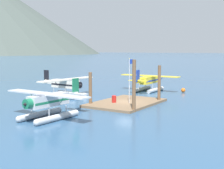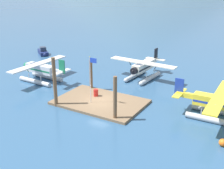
{
  "view_description": "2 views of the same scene",
  "coord_description": "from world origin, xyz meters",
  "px_view_note": "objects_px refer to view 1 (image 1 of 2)",
  "views": [
    {
      "loc": [
        -34.43,
        -19.85,
        7.05
      ],
      "look_at": [
        -0.46,
        1.87,
        2.48
      ],
      "focal_mm": 49.64,
      "sensor_mm": 36.0,
      "label": 1
    },
    {
      "loc": [
        17.81,
        -27.38,
        14.5
      ],
      "look_at": [
        0.72,
        1.61,
        2.04
      ],
      "focal_mm": 47.08,
      "sensor_mm": 36.0,
      "label": 2
    }
  ],
  "objects_px": {
    "seaplane_cream_bow_centre": "(66,86)",
    "flagpole": "(130,75)",
    "seaplane_silver_port_fwd": "(49,104)",
    "fuel_drum": "(114,99)",
    "mooring_buoy": "(183,90)",
    "seaplane_yellow_stbd_fwd": "(149,82)"
  },
  "relations": [
    {
      "from": "seaplane_silver_port_fwd",
      "to": "seaplane_yellow_stbd_fwd",
      "type": "distance_m",
      "value": 24.66
    },
    {
      "from": "mooring_buoy",
      "to": "seaplane_cream_bow_centre",
      "type": "bearing_deg",
      "value": 136.79
    },
    {
      "from": "flagpole",
      "to": "fuel_drum",
      "type": "bearing_deg",
      "value": 109.72
    },
    {
      "from": "fuel_drum",
      "to": "mooring_buoy",
      "type": "distance_m",
      "value": 16.41
    },
    {
      "from": "mooring_buoy",
      "to": "seaplane_yellow_stbd_fwd",
      "type": "relative_size",
      "value": 0.07
    },
    {
      "from": "seaplane_yellow_stbd_fwd",
      "to": "seaplane_cream_bow_centre",
      "type": "bearing_deg",
      "value": 147.3
    },
    {
      "from": "flagpole",
      "to": "seaplane_cream_bow_centre",
      "type": "distance_m",
      "value": 12.01
    },
    {
      "from": "seaplane_cream_bow_centre",
      "to": "seaplane_yellow_stbd_fwd",
      "type": "distance_m",
      "value": 14.59
    },
    {
      "from": "mooring_buoy",
      "to": "seaplane_cream_bow_centre",
      "type": "distance_m",
      "value": 19.41
    },
    {
      "from": "seaplane_silver_port_fwd",
      "to": "fuel_drum",
      "type": "bearing_deg",
      "value": -7.01
    },
    {
      "from": "seaplane_silver_port_fwd",
      "to": "seaplane_yellow_stbd_fwd",
      "type": "relative_size",
      "value": 1.0
    },
    {
      "from": "seaplane_cream_bow_centre",
      "to": "seaplane_yellow_stbd_fwd",
      "type": "relative_size",
      "value": 1.0
    },
    {
      "from": "flagpole",
      "to": "seaplane_silver_port_fwd",
      "type": "xyz_separation_m",
      "value": [
        -11.15,
        3.21,
        -2.29
      ]
    },
    {
      "from": "mooring_buoy",
      "to": "seaplane_silver_port_fwd",
      "type": "bearing_deg",
      "value": 169.84
    },
    {
      "from": "fuel_drum",
      "to": "seaplane_cream_bow_centre",
      "type": "bearing_deg",
      "value": 78.95
    },
    {
      "from": "seaplane_silver_port_fwd",
      "to": "seaplane_cream_bow_centre",
      "type": "height_order",
      "value": "same"
    },
    {
      "from": "mooring_buoy",
      "to": "seaplane_yellow_stbd_fwd",
      "type": "xyz_separation_m",
      "value": [
        -1.84,
        5.38,
        1.23
      ]
    },
    {
      "from": "fuel_drum",
      "to": "seaplane_cream_bow_centre",
      "type": "xyz_separation_m",
      "value": [
        1.91,
        9.8,
        0.84
      ]
    },
    {
      "from": "seaplane_cream_bow_centre",
      "to": "flagpole",
      "type": "bearing_deg",
      "value": -95.97
    },
    {
      "from": "flagpole",
      "to": "seaplane_silver_port_fwd",
      "type": "distance_m",
      "value": 11.83
    },
    {
      "from": "flagpole",
      "to": "seaplane_cream_bow_centre",
      "type": "relative_size",
      "value": 0.54
    },
    {
      "from": "fuel_drum",
      "to": "mooring_buoy",
      "type": "relative_size",
      "value": 1.25
    }
  ]
}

